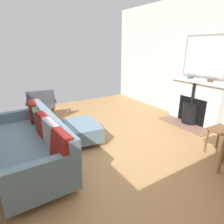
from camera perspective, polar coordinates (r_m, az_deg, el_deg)
ground_plane at (r=3.53m, az=-6.29°, el=-10.79°), size 5.60×6.05×0.01m
wall_left at (r=4.95m, az=24.41°, el=13.65°), size 0.12×6.05×2.83m
fireplace at (r=4.84m, az=23.21°, el=1.99°), size 0.65×1.34×1.02m
mirror_over_mantel at (r=4.77m, az=25.89°, el=14.65°), size 0.04×1.03×0.89m
mantel_bowl_near at (r=4.87m, az=22.19°, el=9.47°), size 0.13×0.13×0.05m
mantel_bowl_far at (r=4.60m, az=27.15°, el=8.33°), size 0.12×0.12×0.05m
sofa at (r=3.18m, az=-22.34°, el=-8.61°), size 0.87×2.06×0.81m
ottoman at (r=3.72m, az=-8.78°, el=-5.30°), size 0.69×0.87×0.37m
armchair_accent at (r=4.88m, az=-20.21°, el=2.67°), size 0.77×0.70×0.80m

